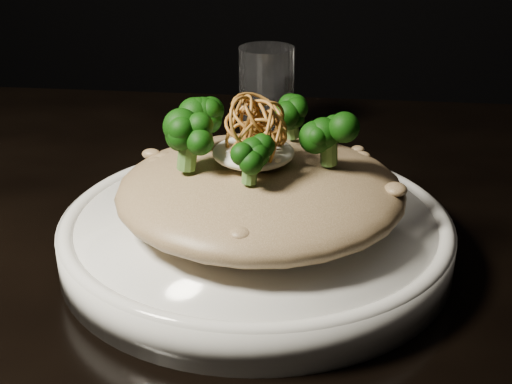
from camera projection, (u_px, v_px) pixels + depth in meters
table at (216, 314)px, 0.65m from camera, size 1.10×0.80×0.75m
plate at (256, 236)px, 0.57m from camera, size 0.31×0.31×0.03m
risotto at (260, 190)px, 0.55m from camera, size 0.22×0.22×0.05m
broccoli at (256, 128)px, 0.54m from camera, size 0.14×0.14×0.05m
cheese at (253, 152)px, 0.54m from camera, size 0.06×0.06×0.02m
shallots at (258, 116)px, 0.52m from camera, size 0.06×0.06×0.04m
drinking_glass at (267, 96)px, 0.79m from camera, size 0.07×0.07×0.11m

